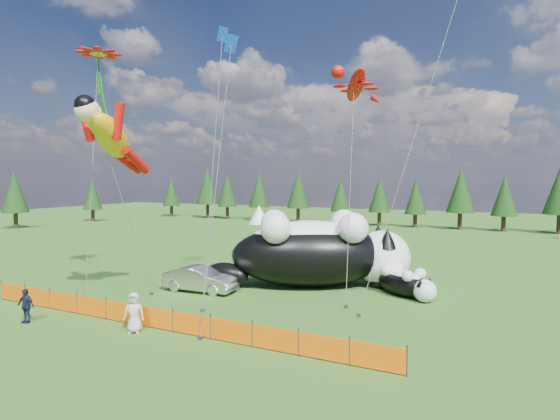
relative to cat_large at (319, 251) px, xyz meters
name	(u,v)px	position (x,y,z in m)	size (l,w,h in m)	color
ground	(196,311)	(-3.83, -7.60, -2.25)	(160.00, 160.00, 0.00)	#16370A
safety_fence	(155,318)	(-3.83, -10.60, -1.74)	(22.06, 0.06, 1.10)	#262626
tree_line	(386,198)	(-3.83, 37.40, 1.75)	(90.00, 4.00, 8.00)	black
festival_tents	(467,223)	(7.17, 32.40, -0.85)	(50.00, 3.20, 2.80)	white
cat_large	(319,251)	(0.00, 0.00, 0.00)	(12.11, 8.64, 4.73)	black
cat_small	(405,282)	(5.31, -0.15, -1.44)	(4.16, 3.28, 1.69)	black
car	(200,279)	(-5.93, -4.33, -1.51)	(1.56, 4.47, 1.47)	silver
spectator_c	(26,306)	(-9.84, -12.57, -1.44)	(0.95, 0.48, 1.61)	#151D3B
spectator_e	(134,313)	(-4.30, -11.38, -1.36)	(0.87, 0.56, 1.77)	beige
superhero_kite	(112,138)	(-8.42, -8.48, 6.63)	(6.00, 6.17, 11.13)	#E4A80C
gecko_kite	(356,86)	(0.93, 4.54, 10.92)	(5.22, 11.77, 15.62)	red
flower_kite	(98,56)	(-11.49, -6.44, 11.68)	(3.82, 4.94, 14.49)	red
diamond_kite_a	(222,44)	(-4.76, -3.54, 12.30)	(1.82, 4.91, 16.13)	blue
diamond_kite_c	(230,55)	(-1.19, -8.34, 10.03)	(0.60, 3.23, 13.57)	blue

